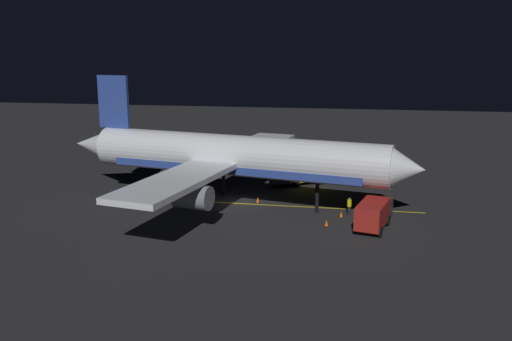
{
  "coord_description": "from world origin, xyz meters",
  "views": [
    {
      "loc": [
        50.58,
        11.04,
        15.2
      ],
      "look_at": [
        0.0,
        2.0,
        3.5
      ],
      "focal_mm": 37.55,
      "sensor_mm": 36.0,
      "label": 1
    }
  ],
  "objects_px": {
    "traffic_cone_near_left": "(326,223)",
    "baggage_truck": "(374,214)",
    "traffic_cone_far": "(258,200)",
    "traffic_cone_under_wing": "(341,215)",
    "airliner": "(230,157)",
    "ground_crew_worker": "(349,206)",
    "catering_truck": "(300,173)",
    "traffic_cone_near_right": "(316,187)"
  },
  "relations": [
    {
      "from": "traffic_cone_near_right",
      "to": "traffic_cone_under_wing",
      "type": "height_order",
      "value": "same"
    },
    {
      "from": "baggage_truck",
      "to": "ground_crew_worker",
      "type": "xyz_separation_m",
      "value": [
        -3.21,
        -2.14,
        -0.37
      ]
    },
    {
      "from": "baggage_truck",
      "to": "traffic_cone_far",
      "type": "bearing_deg",
      "value": -117.29
    },
    {
      "from": "traffic_cone_near_left",
      "to": "traffic_cone_far",
      "type": "distance_m",
      "value": 9.5
    },
    {
      "from": "baggage_truck",
      "to": "traffic_cone_under_wing",
      "type": "bearing_deg",
      "value": -130.82
    },
    {
      "from": "traffic_cone_near_left",
      "to": "traffic_cone_under_wing",
      "type": "xyz_separation_m",
      "value": [
        -2.83,
        1.21,
        0.0
      ]
    },
    {
      "from": "traffic_cone_under_wing",
      "to": "airliner",
      "type": "bearing_deg",
      "value": -103.95
    },
    {
      "from": "traffic_cone_near_left",
      "to": "traffic_cone_under_wing",
      "type": "relative_size",
      "value": 1.0
    },
    {
      "from": "airliner",
      "to": "traffic_cone_far",
      "type": "distance_m",
      "value": 5.25
    },
    {
      "from": "catering_truck",
      "to": "ground_crew_worker",
      "type": "height_order",
      "value": "catering_truck"
    },
    {
      "from": "catering_truck",
      "to": "traffic_cone_near_right",
      "type": "height_order",
      "value": "catering_truck"
    },
    {
      "from": "ground_crew_worker",
      "to": "traffic_cone_under_wing",
      "type": "relative_size",
      "value": 3.16
    },
    {
      "from": "baggage_truck",
      "to": "traffic_cone_near_left",
      "type": "relative_size",
      "value": 12.33
    },
    {
      "from": "baggage_truck",
      "to": "traffic_cone_under_wing",
      "type": "relative_size",
      "value": 12.33
    },
    {
      "from": "traffic_cone_under_wing",
      "to": "traffic_cone_far",
      "type": "bearing_deg",
      "value": -111.73
    },
    {
      "from": "ground_crew_worker",
      "to": "airliner",
      "type": "bearing_deg",
      "value": -99.61
    },
    {
      "from": "baggage_truck",
      "to": "traffic_cone_under_wing",
      "type": "distance_m",
      "value": 3.89
    },
    {
      "from": "ground_crew_worker",
      "to": "traffic_cone_near_right",
      "type": "bearing_deg",
      "value": -157.71
    },
    {
      "from": "traffic_cone_near_right",
      "to": "traffic_cone_near_left",
      "type": "bearing_deg",
      "value": 7.88
    },
    {
      "from": "airliner",
      "to": "traffic_cone_far",
      "type": "height_order",
      "value": "airliner"
    },
    {
      "from": "airliner",
      "to": "baggage_truck",
      "type": "distance_m",
      "value": 15.26
    },
    {
      "from": "catering_truck",
      "to": "traffic_cone_far",
      "type": "bearing_deg",
      "value": -22.72
    },
    {
      "from": "traffic_cone_under_wing",
      "to": "catering_truck",
      "type": "bearing_deg",
      "value": -157.05
    },
    {
      "from": "airliner",
      "to": "traffic_cone_near_right",
      "type": "relative_size",
      "value": 67.83
    },
    {
      "from": "ground_crew_worker",
      "to": "traffic_cone_near_right",
      "type": "xyz_separation_m",
      "value": [
        -8.91,
        -3.65,
        -0.64
      ]
    },
    {
      "from": "ground_crew_worker",
      "to": "traffic_cone_near_right",
      "type": "height_order",
      "value": "ground_crew_worker"
    },
    {
      "from": "traffic_cone_near_left",
      "to": "baggage_truck",
      "type": "bearing_deg",
      "value": 95.24
    },
    {
      "from": "catering_truck",
      "to": "traffic_cone_near_left",
      "type": "height_order",
      "value": "catering_truck"
    },
    {
      "from": "airliner",
      "to": "traffic_cone_near_right",
      "type": "distance_m",
      "value": 11.58
    },
    {
      "from": "airliner",
      "to": "traffic_cone_near_right",
      "type": "xyz_separation_m",
      "value": [
        -6.91,
        8.12,
        -4.5
      ]
    },
    {
      "from": "ground_crew_worker",
      "to": "traffic_cone_under_wing",
      "type": "height_order",
      "value": "ground_crew_worker"
    },
    {
      "from": "ground_crew_worker",
      "to": "traffic_cone_near_left",
      "type": "relative_size",
      "value": 3.16
    },
    {
      "from": "catering_truck",
      "to": "traffic_cone_far",
      "type": "xyz_separation_m",
      "value": [
        8.32,
        -3.48,
        -1.06
      ]
    },
    {
      "from": "traffic_cone_near_left",
      "to": "traffic_cone_far",
      "type": "relative_size",
      "value": 1.0
    },
    {
      "from": "airliner",
      "to": "traffic_cone_near_left",
      "type": "height_order",
      "value": "airliner"
    },
    {
      "from": "airliner",
      "to": "traffic_cone_under_wing",
      "type": "bearing_deg",
      "value": 76.05
    },
    {
      "from": "traffic_cone_near_left",
      "to": "traffic_cone_near_right",
      "type": "xyz_separation_m",
      "value": [
        -12.49,
        -1.73,
        0.0
      ]
    },
    {
      "from": "catering_truck",
      "to": "traffic_cone_under_wing",
      "type": "distance_m",
      "value": 12.72
    },
    {
      "from": "traffic_cone_near_left",
      "to": "traffic_cone_under_wing",
      "type": "bearing_deg",
      "value": 156.76
    },
    {
      "from": "traffic_cone_under_wing",
      "to": "traffic_cone_far",
      "type": "distance_m",
      "value": 9.07
    },
    {
      "from": "baggage_truck",
      "to": "traffic_cone_near_right",
      "type": "bearing_deg",
      "value": -154.48
    },
    {
      "from": "baggage_truck",
      "to": "traffic_cone_near_left",
      "type": "bearing_deg",
      "value": -84.76
    }
  ]
}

